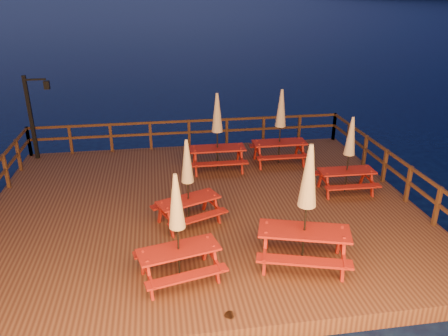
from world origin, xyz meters
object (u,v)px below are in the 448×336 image
at_px(picnic_table_0, 177,227).
at_px(picnic_table_2, 280,126).
at_px(picnic_table_1, 217,131).
at_px(lamp_post, 34,110).

height_order(picnic_table_0, picnic_table_2, picnic_table_2).
xyz_separation_m(picnic_table_0, picnic_table_1, (1.64, 5.80, 0.10)).
distance_m(lamp_post, picnic_table_0, 9.07).
bearing_deg(lamp_post, picnic_table_2, -12.17).
bearing_deg(picnic_table_2, picnic_table_0, -122.10).
height_order(picnic_table_1, picnic_table_2, picnic_table_1).
bearing_deg(picnic_table_0, lamp_post, 106.32).
bearing_deg(picnic_table_2, picnic_table_1, -173.23).
distance_m(lamp_post, picnic_table_1, 6.50).
relative_size(lamp_post, picnic_table_0, 1.23).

